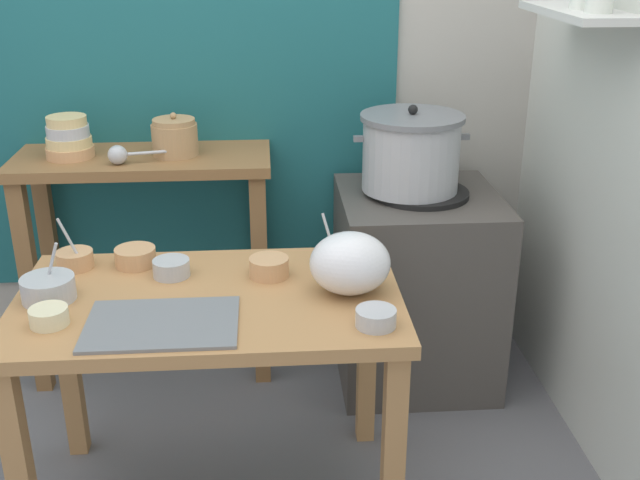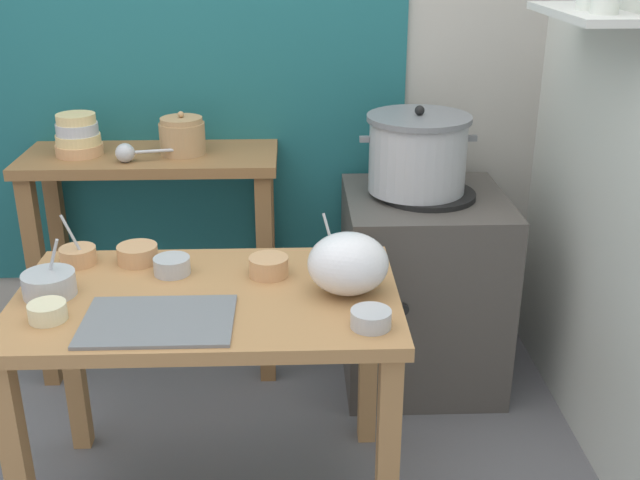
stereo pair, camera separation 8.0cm
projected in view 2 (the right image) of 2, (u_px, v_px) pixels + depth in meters
name	position (u px, v px, depth m)	size (l,w,h in m)	color
wall_back	(223.00, 35.00, 3.00)	(4.40, 0.12, 2.60)	#B2ADA3
prep_table	(209.00, 328.00, 2.24)	(1.10, 0.66, 0.72)	#B27F4C
back_shelf_table	(154.00, 209.00, 2.98)	(0.96, 0.40, 0.90)	olive
stove_block	(422.00, 288.00, 3.00)	(0.60, 0.61, 0.78)	#4C4742
steamer_pot	(418.00, 153.00, 2.82)	(0.43, 0.38, 0.32)	#B7BABF
clay_pot	(182.00, 136.00, 2.87)	(0.17, 0.17, 0.16)	tan
bowl_stack_enamel	(78.00, 136.00, 2.86)	(0.18, 0.18, 0.15)	tan
ladle	(128.00, 153.00, 2.78)	(0.25, 0.08, 0.07)	#B7BABF
serving_tray	(158.00, 321.00, 2.03)	(0.40, 0.28, 0.01)	slate
plastic_bag	(348.00, 264.00, 2.17)	(0.23, 0.21, 0.18)	white
prep_bowl_0	(47.00, 311.00, 2.04)	(0.10, 0.10, 0.05)	beige
prep_bowl_1	(50.00, 282.00, 2.18)	(0.15, 0.15, 0.17)	#B7BABF
prep_bowl_2	(172.00, 265.00, 2.31)	(0.11, 0.11, 0.05)	#B7BABF
prep_bowl_3	(137.00, 253.00, 2.39)	(0.13, 0.13, 0.06)	tan
prep_bowl_4	(371.00, 318.00, 2.01)	(0.11, 0.11, 0.05)	#B7BABF
prep_bowl_5	(269.00, 265.00, 2.30)	(0.12, 0.12, 0.06)	tan
prep_bowl_6	(78.00, 255.00, 2.38)	(0.11, 0.11, 0.17)	tan
prep_bowl_7	(335.00, 257.00, 2.38)	(0.12, 0.12, 0.16)	#B7BABF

